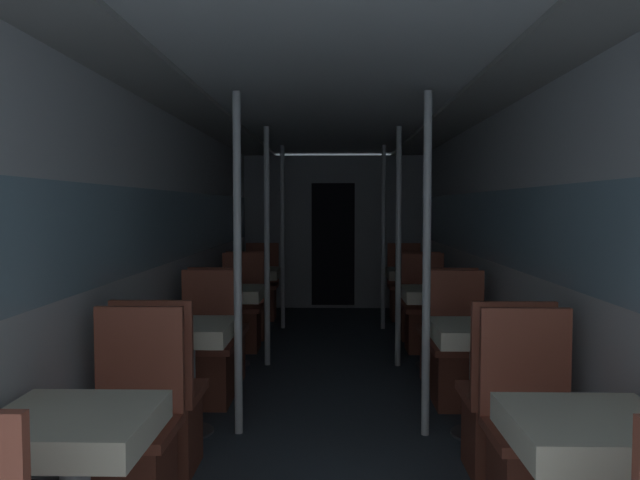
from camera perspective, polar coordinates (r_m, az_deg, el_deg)
The scene contains 32 objects.
wall_left at distance 5.37m, azimuth -13.38°, elevation -0.81°, with size 0.05×10.28×2.27m.
wall_right at distance 5.36m, azimuth 15.66°, elevation -0.84°, with size 0.05×10.28×2.27m.
ceiling_panel at distance 5.24m, azimuth 1.15°, elevation 11.80°, with size 2.69×10.28×0.07m.
bulkhead_far at distance 9.30m, azimuth 1.20°, elevation 0.70°, with size 2.64×0.09×2.27m.
dining_table_left_0 at distance 2.65m, azimuth -21.55°, elevation -17.00°, with size 0.60×0.60×0.74m.
chair_left_far_0 at distance 3.31m, azimuth -17.02°, elevation -18.62°, with size 0.45×0.45×1.02m.
dining_table_left_1 at distance 4.31m, azimuth -12.09°, elevation -9.05°, with size 0.60×0.60×0.74m.
chair_left_near_1 at distance 3.81m, azimuth -14.28°, elevation -15.61°, with size 0.45×0.45×1.02m.
chair_left_far_1 at distance 4.97m, azimuth -10.36°, elevation -11.11°, with size 0.45×0.45×1.02m.
support_pole_left_1 at distance 4.16m, azimuth -7.54°, elevation -2.25°, with size 0.05×0.05×2.27m.
dining_table_left_2 at distance 6.04m, azimuth -8.12°, elevation -5.49°, with size 0.60×0.60×0.74m.
chair_left_near_2 at distance 5.50m, azimuth -9.16°, elevation -9.70°, with size 0.45×0.45×1.02m.
chair_left_far_2 at distance 6.70m, azimuth -7.22°, elevation -7.36°, with size 0.45×0.45×1.02m.
support_pole_left_2 at distance 5.94m, azimuth -4.87°, elevation -0.63°, with size 0.05×0.05×2.27m.
dining_table_left_3 at distance 7.81m, azimuth -5.95°, elevation -3.53°, with size 0.60×0.60×0.74m.
chair_left_near_3 at distance 7.25m, azimuth -6.56°, elevation -6.56°, with size 0.45×0.45×1.02m.
chair_left_far_3 at distance 8.47m, azimuth -5.41°, elevation -5.16°, with size 0.45×0.45×1.02m.
support_pole_left_3 at distance 7.73m, azimuth -3.44°, elevation 0.25°, with size 0.05×0.05×2.27m.
dining_table_right_0 at distance 2.64m, azimuth 23.48°, elevation -17.13°, with size 0.60×0.60×0.74m.
chair_right_far_0 at distance 3.30m, azimuth 19.06°, elevation -18.71°, with size 0.45×0.45×1.02m.
dining_table_right_1 at distance 4.30m, azimuth 14.27°, elevation -9.09°, with size 0.60×0.60×0.74m.
chair_right_near_1 at distance 3.80m, azimuth 16.39°, elevation -15.68°, with size 0.45×0.45×1.02m.
chair_right_far_1 at distance 4.96m, azimuth 12.58°, elevation -11.15°, with size 0.45×0.45×1.02m.
support_pole_right_1 at distance 4.16m, azimuth 9.72°, elevation -2.27°, with size 0.05×0.05×2.27m.
dining_table_right_2 at distance 6.04m, azimuth 10.42°, elevation -5.52°, with size 0.60×0.60×0.74m.
chair_right_near_2 at distance 5.50m, azimuth 11.42°, elevation -9.73°, with size 0.45×0.45×1.02m.
chair_right_far_2 at distance 6.70m, azimuth 9.54°, elevation -7.39°, with size 0.45×0.45×1.02m.
support_pole_right_2 at distance 5.94m, azimuth 7.18°, elevation -0.64°, with size 0.05×0.05×2.27m.
dining_table_right_3 at distance 7.81m, azimuth 8.32°, elevation -3.55°, with size 0.60×0.60×0.74m.
chair_right_near_3 at distance 7.24m, azimuth 8.90°, elevation -6.59°, with size 0.45×0.45×1.02m.
chair_right_far_3 at distance 8.46m, azimuth 7.79°, elevation -5.17°, with size 0.45×0.45×1.02m.
support_pole_right_3 at distance 7.73m, azimuth 5.81°, elevation 0.24°, with size 0.05×0.05×2.27m.
Camera 1 is at (0.01, -1.44, 1.52)m, focal length 35.00 mm.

